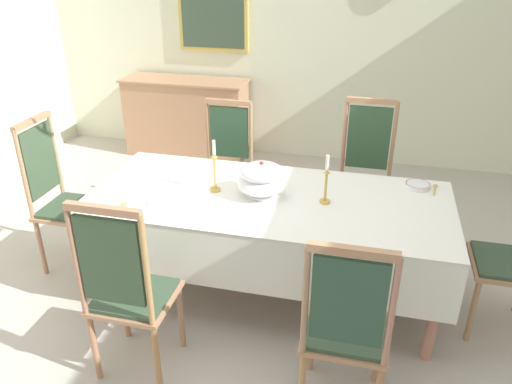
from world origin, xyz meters
TOP-DOWN VIEW (x-y plane):
  - ground at (0.00, 0.00)m, footprint 6.40×5.74m
  - back_wall at (0.00, 2.91)m, footprint 6.40×0.08m
  - dining_table at (0.00, 0.19)m, footprint 2.38×1.03m
  - tablecloth at (0.00, 0.19)m, footprint 2.40×1.05m
  - chair_south_a at (-0.59, -0.73)m, footprint 0.44×0.42m
  - chair_north_a at (-0.59, 1.11)m, footprint 0.44×0.42m
  - chair_south_b at (0.60, -0.73)m, footprint 0.44×0.42m
  - chair_north_b at (0.60, 1.12)m, footprint 0.44×0.42m
  - chair_head_west at (-1.60, 0.19)m, footprint 0.42×0.44m
  - soup_tureen at (-0.05, 0.19)m, footprint 0.32×0.32m
  - candlestick_west at (-0.37, 0.19)m, footprint 0.07×0.07m
  - candlestick_east at (0.37, 0.19)m, footprint 0.07×0.07m
  - bowl_near_left at (0.97, 0.57)m, footprint 0.17×0.17m
  - bowl_near_right at (-0.77, -0.19)m, footprint 0.15×0.15m
  - spoon_primary at (1.09, 0.60)m, footprint 0.04×0.18m
  - spoon_secondary at (-0.88, -0.16)m, footprint 0.05×0.18m
  - sideboard at (-1.52, 2.59)m, footprint 1.44×0.48m
  - framed_painting at (-1.23, 2.85)m, footprint 0.80×0.05m

SIDE VIEW (x-z plane):
  - ground at x=0.00m, z-range -0.04..0.00m
  - sideboard at x=-1.52m, z-range 0.00..0.91m
  - chair_north_a at x=-0.59m, z-range 0.02..1.12m
  - chair_south_b at x=0.60m, z-range 0.02..1.13m
  - chair_south_a at x=-0.59m, z-range 0.01..1.17m
  - chair_head_west at x=-1.60m, z-range 0.00..1.18m
  - chair_north_b at x=0.60m, z-range 0.00..1.20m
  - tablecloth at x=0.00m, z-range 0.46..0.87m
  - dining_table at x=0.00m, z-range 0.31..1.08m
  - spoon_primary at x=1.09m, z-range 0.77..0.78m
  - spoon_secondary at x=-0.88m, z-range 0.77..0.78m
  - bowl_near_right at x=-0.77m, z-range 0.77..0.80m
  - bowl_near_left at x=0.97m, z-range 0.78..0.81m
  - soup_tureen at x=-0.05m, z-range 0.77..1.02m
  - candlestick_east at x=0.37m, z-range 0.74..1.07m
  - candlestick_west at x=-0.37m, z-range 0.74..1.10m
  - back_wall at x=0.00m, z-range 0.00..3.23m
  - framed_painting at x=-1.23m, z-range 1.19..2.20m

